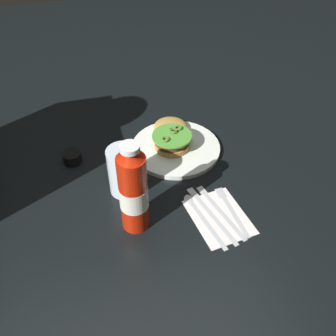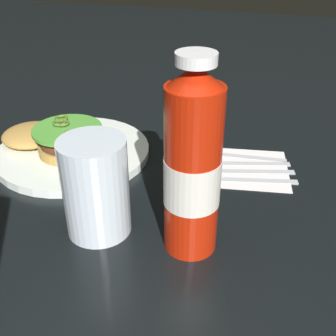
# 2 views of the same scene
# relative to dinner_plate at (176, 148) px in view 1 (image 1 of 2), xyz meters

# --- Properties ---
(ground_plane) EXTENTS (3.00, 3.00, 0.00)m
(ground_plane) POSITION_rel_dinner_plate_xyz_m (-0.09, 0.11, -0.01)
(ground_plane) COLOR black
(dinner_plate) EXTENTS (0.27, 0.27, 0.01)m
(dinner_plate) POSITION_rel_dinner_plate_xyz_m (0.00, 0.00, 0.00)
(dinner_plate) COLOR white
(dinner_plate) RESTS_ON ground_plane
(burger_sandwich) EXTENTS (0.20, 0.13, 0.05)m
(burger_sandwich) POSITION_rel_dinner_plate_xyz_m (0.03, 0.01, 0.03)
(burger_sandwich) COLOR #B88941
(burger_sandwich) RESTS_ON dinner_plate
(ketchup_bottle) EXTENTS (0.07, 0.07, 0.25)m
(ketchup_bottle) POSITION_rel_dinner_plate_xyz_m (-0.26, 0.17, 0.11)
(ketchup_bottle) COLOR red
(ketchup_bottle) RESTS_ON ground_plane
(water_glass) EXTENTS (0.09, 0.09, 0.14)m
(water_glass) POSITION_rel_dinner_plate_xyz_m (-0.13, 0.18, 0.06)
(water_glass) COLOR silver
(water_glass) RESTS_ON ground_plane
(condiment_cup) EXTENTS (0.05, 0.05, 0.03)m
(condiment_cup) POSITION_rel_dinner_plate_xyz_m (0.02, 0.31, 0.01)
(condiment_cup) COLOR black
(condiment_cup) RESTS_ON ground_plane
(napkin) EXTENTS (0.19, 0.16, 0.00)m
(napkin) POSITION_rel_dinner_plate_xyz_m (-0.29, -0.04, -0.01)
(napkin) COLOR white
(napkin) RESTS_ON ground_plane
(fork_utensil) EXTENTS (0.18, 0.03, 0.00)m
(fork_utensil) POSITION_rel_dinner_plate_xyz_m (-0.26, -0.07, -0.00)
(fork_utensil) COLOR silver
(fork_utensil) RESTS_ON napkin
(steak_knife) EXTENTS (0.21, 0.07, 0.00)m
(steak_knife) POSITION_rel_dinner_plate_xyz_m (-0.26, -0.04, -0.00)
(steak_knife) COLOR silver
(steak_knife) RESTS_ON napkin
(butter_knife) EXTENTS (0.22, 0.07, 0.00)m
(butter_knife) POSITION_rel_dinner_plate_xyz_m (-0.26, -0.02, -0.00)
(butter_knife) COLOR silver
(butter_knife) RESTS_ON napkin
(spoon_utensil) EXTENTS (0.20, 0.06, 0.00)m
(spoon_utensil) POSITION_rel_dinner_plate_xyz_m (-0.26, 0.01, -0.00)
(spoon_utensil) COLOR silver
(spoon_utensil) RESTS_ON napkin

